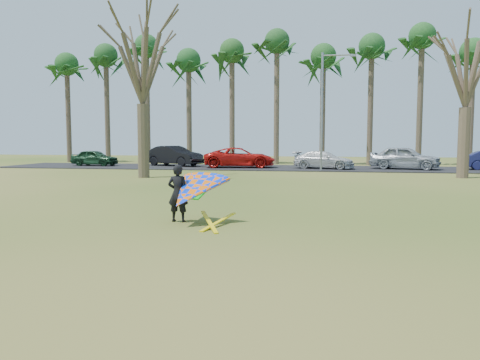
% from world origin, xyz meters
% --- Properties ---
extents(ground, '(100.00, 100.00, 0.00)m').
position_xyz_m(ground, '(0.00, 0.00, 0.00)').
color(ground, '#264D10').
rests_on(ground, ground).
extents(parking_strip, '(46.00, 7.00, 0.06)m').
position_xyz_m(parking_strip, '(0.00, 25.00, 0.03)').
color(parking_strip, black).
rests_on(parking_strip, ground).
extents(palm_0, '(4.84, 4.84, 10.84)m').
position_xyz_m(palm_0, '(-22.00, 31.00, 9.17)').
color(palm_0, '#4C3A2E').
rests_on(palm_0, ground).
extents(palm_1, '(4.84, 4.84, 11.54)m').
position_xyz_m(palm_1, '(-18.00, 31.00, 9.85)').
color(palm_1, '#46382A').
rests_on(palm_1, ground).
extents(palm_2, '(4.84, 4.84, 12.24)m').
position_xyz_m(palm_2, '(-14.00, 31.00, 10.52)').
color(palm_2, '#48392B').
rests_on(palm_2, ground).
extents(palm_3, '(4.84, 4.84, 10.84)m').
position_xyz_m(palm_3, '(-10.00, 31.00, 9.17)').
color(palm_3, '#443629').
rests_on(palm_3, ground).
extents(palm_4, '(4.84, 4.84, 11.54)m').
position_xyz_m(palm_4, '(-6.00, 31.00, 9.85)').
color(palm_4, '#4A3D2C').
rests_on(palm_4, ground).
extents(palm_5, '(4.84, 4.84, 12.24)m').
position_xyz_m(palm_5, '(-2.00, 31.00, 10.52)').
color(palm_5, brown).
rests_on(palm_5, ground).
extents(palm_6, '(4.84, 4.84, 10.84)m').
position_xyz_m(palm_6, '(2.00, 31.00, 9.17)').
color(palm_6, '#4B3B2D').
rests_on(palm_6, ground).
extents(palm_7, '(4.84, 4.84, 11.54)m').
position_xyz_m(palm_7, '(6.00, 31.00, 9.85)').
color(palm_7, '#4B3B2D').
rests_on(palm_7, ground).
extents(palm_8, '(4.84, 4.84, 12.24)m').
position_xyz_m(palm_8, '(10.00, 31.00, 10.52)').
color(palm_8, '#4C3F2E').
rests_on(palm_8, ground).
extents(palm_9, '(4.84, 4.84, 10.84)m').
position_xyz_m(palm_9, '(14.00, 31.00, 9.17)').
color(palm_9, '#49382B').
rests_on(palm_9, ground).
extents(bare_tree_left, '(6.60, 6.60, 9.70)m').
position_xyz_m(bare_tree_left, '(-8.00, 15.00, 6.92)').
color(bare_tree_left, '#463A2A').
rests_on(bare_tree_left, ground).
extents(bare_tree_right, '(6.27, 6.27, 9.21)m').
position_xyz_m(bare_tree_right, '(10.00, 18.00, 6.57)').
color(bare_tree_right, '#4C3C2D').
rests_on(bare_tree_right, ground).
extents(streetlight, '(2.28, 0.18, 8.00)m').
position_xyz_m(streetlight, '(2.16, 22.00, 4.46)').
color(streetlight, gray).
rests_on(streetlight, ground).
extents(car_0, '(3.88, 1.80, 1.29)m').
position_xyz_m(car_0, '(-16.15, 24.79, 0.70)').
color(car_0, '#16391F').
rests_on(car_0, parking_strip).
extents(car_1, '(5.17, 3.39, 1.61)m').
position_xyz_m(car_1, '(-9.76, 25.81, 0.87)').
color(car_1, black).
rests_on(car_1, parking_strip).
extents(car_2, '(5.73, 3.28, 1.51)m').
position_xyz_m(car_2, '(-4.13, 24.60, 0.81)').
color(car_2, red).
rests_on(car_2, parking_strip).
extents(car_3, '(4.71, 2.83, 1.28)m').
position_xyz_m(car_3, '(2.19, 24.26, 0.70)').
color(car_3, silver).
rests_on(car_3, parking_strip).
extents(car_4, '(5.22, 3.32, 1.65)m').
position_xyz_m(car_4, '(7.93, 24.78, 0.89)').
color(car_4, '#9AA0A6').
rests_on(car_4, parking_strip).
extents(kite_flyer, '(2.13, 2.39, 2.02)m').
position_xyz_m(kite_flyer, '(-1.16, 1.21, 0.84)').
color(kite_flyer, black).
rests_on(kite_flyer, ground).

